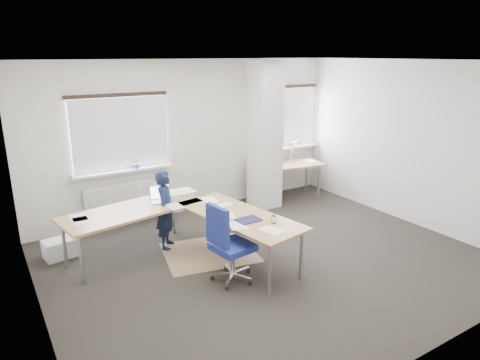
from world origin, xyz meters
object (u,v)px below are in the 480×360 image
desk_side (288,166)px  task_chair (230,260)px  person (166,210)px  desk_main (186,213)px

desk_side → task_chair: bearing=-129.9°
desk_side → person: (-3.05, -0.90, -0.07)m
desk_main → person: 0.52m
desk_side → person: 3.18m
task_chair → person: person is taller
desk_main → task_chair: size_ratio=2.59×
desk_main → person: size_ratio=2.30×
task_chair → desk_side: bearing=32.4°
desk_side → task_chair: size_ratio=1.38×
person → desk_main: bearing=-134.0°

